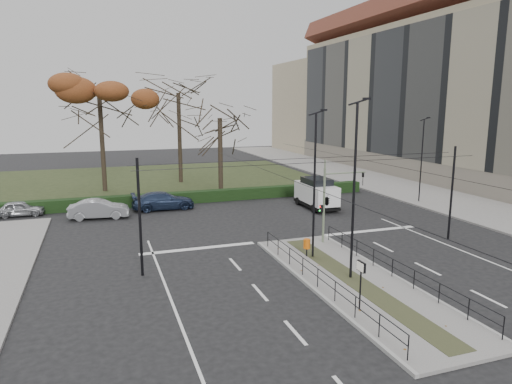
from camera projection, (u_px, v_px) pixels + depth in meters
ground at (330, 267)px, 24.39m from camera, size 140.00×140.00×0.00m
median_island at (355, 282)px, 22.05m from camera, size 4.40×15.00×0.14m
sidewalk_east at (380, 182)px, 50.59m from camera, size 8.00×90.00×0.14m
park at (149, 180)px, 52.13m from camera, size 38.00×26.00×0.10m
hedge at (166, 199)px, 39.62m from camera, size 38.00×1.00×1.00m
apartment_block at (447, 89)px, 53.70m from camera, size 13.09×52.10×21.64m
median_railing at (357, 265)px, 21.79m from camera, size 4.14×13.24×0.92m
catenary at (318, 198)px, 25.25m from camera, size 20.00×34.00×6.00m
traffic_light at (328, 199)px, 27.88m from camera, size 3.14×1.80×4.62m
litter_bin at (307, 244)px, 25.53m from camera, size 0.38×0.38×0.99m
info_panel at (361, 272)px, 18.61m from camera, size 0.12×0.55×2.09m
streetlamp_median_near at (354, 189)px, 21.63m from camera, size 0.73×0.15×8.70m
streetlamp_median_far at (315, 184)px, 24.80m from camera, size 0.68×0.14×8.15m
streetlamp_sidewalk at (422, 159)px, 39.69m from camera, size 0.61×0.13×7.35m
parked_car_first at (20, 209)px, 35.38m from camera, size 3.55×1.43×1.21m
parked_car_second at (99, 209)px, 34.65m from camera, size 4.56×1.98×1.46m
parked_car_third at (163, 201)px, 37.65m from camera, size 5.08×2.11×1.47m
white_van at (316, 192)px, 38.14m from camera, size 2.23×4.83×2.54m
rust_tree at (99, 95)px, 43.77m from camera, size 10.87×10.87×12.35m
bare_tree_center at (178, 100)px, 49.12m from camera, size 8.31×8.31×12.89m
bare_tree_near at (220, 124)px, 42.28m from camera, size 6.34×6.34×9.60m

